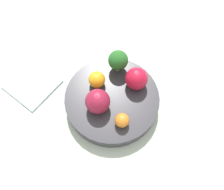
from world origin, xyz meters
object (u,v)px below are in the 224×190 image
Objects in this scene: apple_green at (98,101)px; orange_front at (122,120)px; broccoli at (118,61)px; napkin at (33,83)px; orange_back at (97,80)px; bowl at (112,100)px; apple_red at (136,79)px.

apple_green is 1.75× the size of orange_front.
napkin is (-0.09, 0.24, -0.08)m from broccoli.
broccoli reaches higher than orange_back.
broccoli is 0.26m from napkin.
apple_green is 1.41× the size of orange_back.
napkin is at bearing 76.22° from orange_front.
bowl is 7.05× the size of orange_front.
apple_green is at bearing 170.58° from broccoli.
apple_red is at bearing -41.98° from apple_green.
orange_front is (-0.12, 0.01, -0.01)m from apple_red.
apple_red is 0.31m from napkin.
orange_back reaches higher than bowl.
orange_back is at bearing -83.14° from napkin.
broccoli is at bearing 56.92° from apple_red.
broccoli is 0.39× the size of napkin.
bowl is at bearing -36.99° from apple_green.
orange_front is (-0.16, -0.05, -0.02)m from broccoli.
orange_back reaches higher than napkin.
apple_red is 1.35× the size of orange_back.
bowl is at bearing 32.78° from orange_front.
broccoli is at bearing 3.92° from bowl.
bowl is 4.03× the size of apple_green.
orange_front is at bearing -103.78° from napkin.
apple_red is at bearing -76.43° from orange_back.
orange_back is at bearing 44.22° from orange_front.
orange_front is (-0.06, -0.04, 0.04)m from bowl.
broccoli is 0.13m from apple_green.
apple_red is at bearing -80.80° from napkin.
broccoli is (0.09, 0.01, 0.06)m from bowl.
apple_green is at bearing 138.02° from apple_red.
orange_front is 0.30m from napkin.
bowl is 0.07m from apple_green.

